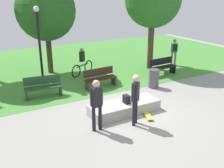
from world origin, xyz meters
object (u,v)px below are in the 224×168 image
at_px(tree_slender_maple, 153,0).
at_px(cyclist_on_bicycle, 82,64).
at_px(backpack_on_ledge, 127,99).
at_px(tree_tall_oak, 46,11).
at_px(park_bench_near_path, 100,78).
at_px(pedestrian_with_backpack, 174,50).
at_px(skater_watching, 97,101).
at_px(concrete_ledge, 124,107).
at_px(trash_bin, 154,79).
at_px(lamp_post, 39,37).
at_px(skateboard_by_ledge, 148,115).
at_px(park_bench_near_lamppost, 162,66).
at_px(park_bench_far_left, 43,86).
at_px(skater_performing_trick, 135,96).

relative_size(tree_slender_maple, cyclist_on_bicycle, 3.43).
distance_m(backpack_on_ledge, tree_tall_oak, 7.17).
xyz_separation_m(park_bench_near_path, tree_tall_oak, (-1.42, 3.49, 2.92)).
height_order(tree_tall_oak, cyclist_on_bicycle, tree_tall_oak).
height_order(pedestrian_with_backpack, cyclist_on_bicycle, pedestrian_with_backpack).
bearing_deg(skater_watching, concrete_ledge, 25.18).
relative_size(trash_bin, cyclist_on_bicycle, 0.56).
relative_size(lamp_post, pedestrian_with_backpack, 2.28).
distance_m(skater_watching, park_bench_near_path, 4.16).
relative_size(skateboard_by_ledge, park_bench_near_path, 0.50).
distance_m(park_bench_near_lamppost, park_bench_far_left, 6.61).
relative_size(park_bench_near_path, lamp_post, 0.43).
bearing_deg(backpack_on_ledge, park_bench_far_left, -144.43).
bearing_deg(park_bench_near_lamppost, cyclist_on_bicycle, 150.63).
bearing_deg(trash_bin, backpack_on_ledge, -146.78).
height_order(backpack_on_ledge, park_bench_far_left, park_bench_far_left).
xyz_separation_m(tree_slender_maple, trash_bin, (-1.85, -2.79, -3.49)).
relative_size(skater_watching, skateboard_by_ledge, 2.16).
relative_size(concrete_ledge, skateboard_by_ledge, 3.34).
distance_m(park_bench_near_lamppost, tree_slender_maple, 3.74).
distance_m(backpack_on_ledge, cyclist_on_bicycle, 5.28).
bearing_deg(skater_performing_trick, lamp_post, 105.84).
xyz_separation_m(concrete_ledge, skater_watching, (-1.50, -0.70, 0.85)).
distance_m(park_bench_near_path, tree_slender_maple, 5.55).
bearing_deg(trash_bin, pedestrian_with_backpack, 36.03).
xyz_separation_m(concrete_ledge, skateboard_by_ledge, (0.57, -0.74, -0.14)).
bearing_deg(skater_performing_trick, tree_slender_maple, 49.03).
xyz_separation_m(trash_bin, cyclist_on_bicycle, (-2.20, 3.55, 0.18)).
bearing_deg(park_bench_far_left, skater_watching, -78.10).
bearing_deg(park_bench_far_left, backpack_on_ledge, -53.24).
distance_m(trash_bin, pedestrian_with_backpack, 4.36).
bearing_deg(lamp_post, tree_tall_oak, 60.83).
relative_size(concrete_ledge, tree_tall_oak, 0.55).
height_order(park_bench_far_left, pedestrian_with_backpack, pedestrian_with_backpack).
bearing_deg(backpack_on_ledge, park_bench_near_lamppost, 124.75).
distance_m(park_bench_near_path, trash_bin, 2.57).
bearing_deg(cyclist_on_bicycle, park_bench_near_path, -90.65).
bearing_deg(backpack_on_ledge, cyclist_on_bicycle, 174.33).
bearing_deg(skater_watching, pedestrian_with_backpack, 32.53).
distance_m(skater_watching, lamp_post, 5.76).
xyz_separation_m(tree_tall_oak, trash_bin, (3.64, -4.79, -2.95)).
distance_m(park_bench_near_path, park_bench_far_left, 2.73).
bearing_deg(tree_tall_oak, park_bench_near_path, -67.90).
distance_m(backpack_on_ledge, lamp_post, 5.61).
bearing_deg(concrete_ledge, park_bench_far_left, 126.79).
bearing_deg(park_bench_near_lamppost, tree_tall_oak, 147.27).
distance_m(park_bench_near_path, pedestrian_with_backpack, 5.88).
bearing_deg(backpack_on_ledge, concrete_ledge, -145.37).
bearing_deg(lamp_post, park_bench_near_path, -41.08).
xyz_separation_m(concrete_ledge, pedestrian_with_backpack, (6.16, 4.18, 0.78)).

